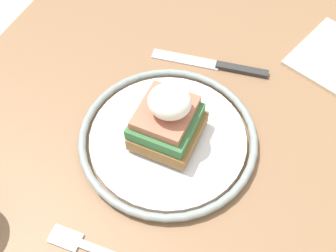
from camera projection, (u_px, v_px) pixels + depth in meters
name	position (u px, v px, depth m)	size (l,w,h in m)	color
dining_table	(200.00, 188.00, 0.64)	(1.03, 0.74, 0.73)	#846042
plate	(168.00, 138.00, 0.55)	(0.23, 0.23, 0.02)	silver
sandwich	(167.00, 119.00, 0.51)	(0.08, 0.08, 0.08)	olive
fork	(101.00, 252.00, 0.47)	(0.02, 0.14, 0.00)	silver
knife	(217.00, 65.00, 0.62)	(0.04, 0.17, 0.01)	#2D2D2D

